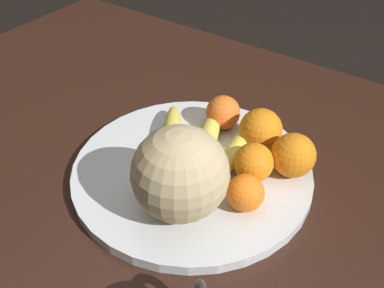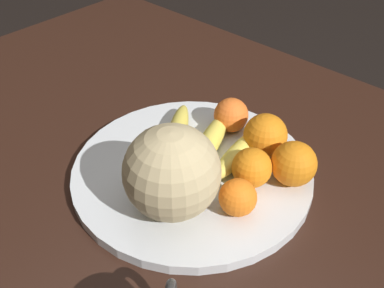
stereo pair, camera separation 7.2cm
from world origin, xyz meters
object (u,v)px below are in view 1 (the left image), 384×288
orange_back_left (223,112)px  orange_mid_center (293,155)px  fruit_bowl (192,171)px  orange_front_right (261,130)px  orange_back_right (254,162)px  banana_bunch (205,143)px  orange_front_left (245,193)px  produce_tag (244,155)px  kitchen_table (170,192)px  melon (180,174)px

orange_back_left → orange_mid_center: bearing=164.9°
fruit_bowl → orange_back_left: (0.02, -0.13, 0.04)m
orange_front_right → orange_back_right: (-0.03, 0.08, -0.01)m
banana_bunch → orange_front_right: 0.10m
orange_front_right → banana_bunch: bearing=42.3°
orange_front_left → produce_tag: size_ratio=0.70×
kitchen_table → banana_bunch: 0.14m
kitchen_table → fruit_bowl: (-0.06, 0.02, 0.10)m
orange_back_right → kitchen_table: bearing=6.7°
banana_bunch → produce_tag: bearing=-86.4°
banana_bunch → orange_front_right: orange_front_right is taller
orange_front_left → orange_back_left: 0.21m
melon → orange_front_left: melon is taller
kitchen_table → orange_back_left: size_ratio=21.23×
melon → orange_back_right: 0.14m
fruit_bowl → orange_back_left: 0.13m
kitchen_table → banana_bunch: bearing=-152.4°
melon → produce_tag: 0.18m
orange_mid_center → produce_tag: size_ratio=0.89×
fruit_bowl → orange_mid_center: 0.17m
orange_mid_center → kitchen_table: bearing=18.0°
kitchen_table → orange_back_right: size_ratio=20.97×
orange_front_left → orange_front_right: (0.05, -0.14, 0.01)m
orange_front_right → orange_front_left: bearing=110.0°
produce_tag → orange_mid_center: bearing=163.5°
orange_front_left → banana_bunch: bearing=-31.3°
banana_bunch → orange_back_right: bearing=-117.3°
orange_back_left → orange_back_right: (-0.11, 0.09, 0.00)m
kitchen_table → orange_back_left: orange_back_left is taller
banana_bunch → orange_front_left: (-0.12, 0.08, 0.01)m
kitchen_table → orange_front_right: orange_front_right is taller
orange_front_right → produce_tag: (0.01, 0.04, -0.04)m
orange_mid_center → orange_back_left: orange_mid_center is taller
orange_front_left → orange_mid_center: orange_mid_center is taller
fruit_bowl → banana_bunch: (0.01, -0.05, 0.03)m
kitchen_table → melon: 0.23m
orange_front_right → orange_back_right: 0.08m
banana_bunch → orange_front_right: (-0.07, -0.07, 0.02)m
orange_back_left → orange_back_right: bearing=141.5°
orange_front_right → melon: bearing=82.9°
orange_front_right → produce_tag: 0.05m
orange_mid_center → orange_front_right: bearing=-21.2°
orange_front_right → orange_mid_center: (-0.07, 0.03, -0.00)m
banana_bunch → orange_front_left: orange_front_left is taller
orange_back_right → orange_front_right: bearing=-69.2°
orange_mid_center → fruit_bowl: bearing=30.9°
melon → produce_tag: melon is taller
melon → orange_front_left: 0.11m
produce_tag → kitchen_table: bearing=4.6°
fruit_bowl → orange_front_left: orange_front_left is taller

